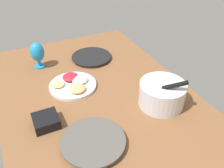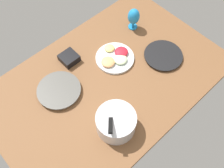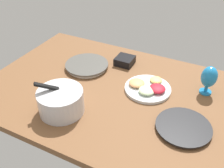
{
  "view_description": "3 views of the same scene",
  "coord_description": "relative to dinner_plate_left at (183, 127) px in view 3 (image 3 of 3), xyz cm",
  "views": [
    {
      "loc": [
        96.51,
        -37.25,
        83.17
      ],
      "look_at": [
        0.15,
        8.36,
        6.68
      ],
      "focal_mm": 38.11,
      "sensor_mm": 36.0,
      "label": 1
    },
    {
      "loc": [
        61.7,
        70.64,
        149.37
      ],
      "look_at": [
        3.01,
        7.36,
        6.68
      ],
      "focal_mm": 41.61,
      "sensor_mm": 36.0,
      "label": 2
    },
    {
      "loc": [
        -50.56,
        107.38,
        91.8
      ],
      "look_at": [
        2.01,
        2.69,
        6.68
      ],
      "focal_mm": 40.61,
      "sensor_mm": 36.0,
      "label": 3
    }
  ],
  "objects": [
    {
      "name": "dinner_plate_left",
      "position": [
        0.0,
        0.0,
        0.0
      ],
      "size": [
        27.64,
        27.64,
        2.11
      ],
      "color": "#4C4C51",
      "rests_on": "ground_plane"
    },
    {
      "name": "ground_plane",
      "position": [
        42.35,
        -12.49,
        -3.1
      ],
      "size": [
        160.0,
        104.0,
        4.0
      ],
      "primitive_type": "cube",
      "color": "brown"
    },
    {
      "name": "dinner_plate_right",
      "position": [
        72.15,
        -27.35,
        0.48
      ],
      "size": [
        28.89,
        28.89,
        3.04
      ],
      "color": "silver",
      "rests_on": "ground_plane"
    },
    {
      "name": "hurricane_glass_blue",
      "position": [
        -4.4,
        -35.14,
        9.46
      ],
      "size": [
        9.01,
        9.01,
        17.61
      ],
      "color": "#1F83C8",
      "rests_on": "ground_plane"
    },
    {
      "name": "square_bowl_black",
      "position": [
        51.32,
        -43.22,
        1.78
      ],
      "size": [
        11.82,
        11.82,
        5.16
      ],
      "color": "black",
      "rests_on": "ground_plane"
    },
    {
      "name": "mixing_bowl",
      "position": [
        61.57,
        15.74,
        5.88
      ],
      "size": [
        24.08,
        24.08,
        18.99
      ],
      "color": "silver",
      "rests_on": "ground_plane"
    },
    {
      "name": "fruit_platter",
      "position": [
        26.61,
        -22.0,
        0.73
      ],
      "size": [
        27.51,
        27.51,
        4.9
      ],
      "color": "silver",
      "rests_on": "ground_plane"
    }
  ]
}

